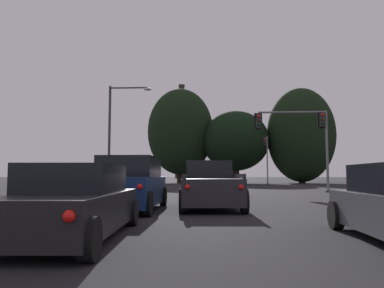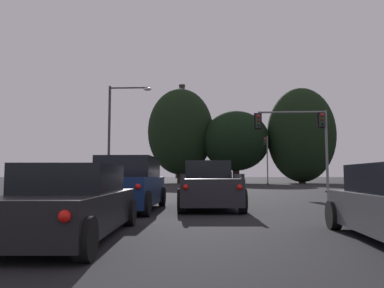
% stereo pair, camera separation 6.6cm
% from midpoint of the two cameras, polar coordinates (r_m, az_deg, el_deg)
% --- Properties ---
extents(pickup_truck_center_lane_second, '(2.38, 5.57, 1.82)m').
position_cam_midpoint_polar(pickup_truck_center_lane_second, '(14.50, 2.71, -6.42)').
color(pickup_truck_center_lane_second, '#232328').
rests_on(pickup_truck_center_lane_second, ground_plane).
extents(sedan_left_lane_third, '(2.19, 4.78, 1.43)m').
position_cam_midpoint_polar(sedan_left_lane_third, '(7.65, -18.01, -8.63)').
color(sedan_left_lane_third, black).
rests_on(sedan_left_lane_third, ground_plane).
extents(suv_left_lane_second, '(2.12, 4.91, 1.86)m').
position_cam_midpoint_polar(suv_left_lane_second, '(13.30, -9.46, -6.10)').
color(suv_left_lane_second, navy).
rests_on(suv_left_lane_second, ground_plane).
extents(sedan_center_lane_front, '(2.08, 4.74, 1.43)m').
position_cam_midpoint_polar(sedan_center_lane_front, '(21.20, 3.81, -6.28)').
color(sedan_center_lane_front, silver).
rests_on(sedan_center_lane_front, ground_plane).
extents(traffic_light_overhead_right, '(5.42, 0.50, 5.98)m').
position_cam_midpoint_polar(traffic_light_overhead_right, '(28.63, 16.50, 2.12)').
color(traffic_light_overhead_right, slate).
rests_on(traffic_light_overhead_right, ground_plane).
extents(traffic_light_far_right, '(0.78, 0.50, 6.64)m').
position_cam_midpoint_polar(traffic_light_far_right, '(52.93, 11.30, -1.35)').
color(traffic_light_far_right, slate).
rests_on(traffic_light_far_right, ground_plane).
extents(street_lamp, '(3.46, 0.36, 8.37)m').
position_cam_midpoint_polar(street_lamp, '(30.39, -11.42, 2.78)').
color(street_lamp, '#38383A').
rests_on(street_lamp, ground_plane).
extents(smokestack, '(5.84, 5.84, 43.24)m').
position_cam_midpoint_polar(smokestack, '(171.48, -1.54, 0.45)').
color(smokestack, '#2B2722').
rests_on(smokestack, ground_plane).
extents(treeline_far_left, '(10.63, 9.56, 11.49)m').
position_cam_midpoint_polar(treeline_far_left, '(59.85, 6.71, 0.48)').
color(treeline_far_left, black).
rests_on(treeline_far_left, ground_plane).
extents(treeline_center_right, '(10.71, 9.64, 15.50)m').
position_cam_midpoint_polar(treeline_center_right, '(61.46, -1.73, 1.90)').
color(treeline_center_right, black).
rests_on(treeline_center_right, ground_plane).
extents(treeline_far_right, '(10.65, 9.59, 15.11)m').
position_cam_midpoint_polar(treeline_far_right, '(61.62, 16.32, 1.35)').
color(treeline_far_right, black).
rests_on(treeline_far_right, ground_plane).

